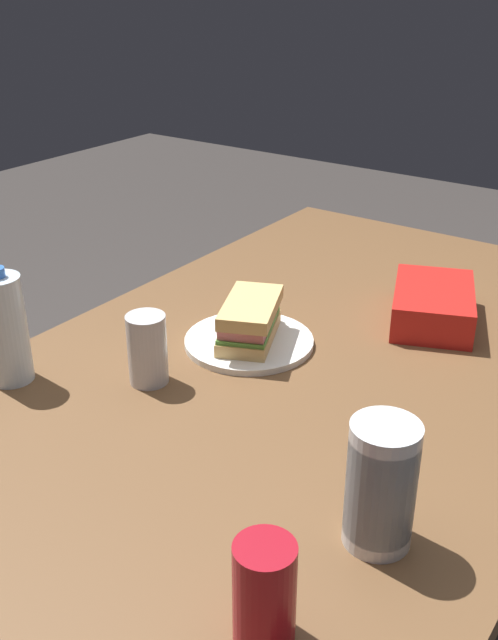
# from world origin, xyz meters

# --- Properties ---
(dining_table) EXTENTS (1.68, 0.93, 0.75)m
(dining_table) POSITION_xyz_m (0.00, 0.00, 0.66)
(dining_table) COLOR brown
(dining_table) RESTS_ON ground_plane
(paper_plate) EXTENTS (0.24, 0.24, 0.01)m
(paper_plate) POSITION_xyz_m (-0.05, -0.12, 0.76)
(paper_plate) COLOR white
(paper_plate) RESTS_ON dining_table
(sandwich) EXTENTS (0.20, 0.16, 0.08)m
(sandwich) POSITION_xyz_m (-0.05, -0.11, 0.81)
(sandwich) COLOR #DBB26B
(sandwich) RESTS_ON paper_plate
(soda_can_red) EXTENTS (0.07, 0.07, 0.12)m
(soda_can_red) POSITION_xyz_m (0.47, 0.27, 0.81)
(soda_can_red) COLOR maroon
(soda_can_red) RESTS_ON dining_table
(chip_bag) EXTENTS (0.27, 0.22, 0.07)m
(chip_bag) POSITION_xyz_m (-0.34, 0.12, 0.79)
(chip_bag) COLOR red
(chip_bag) RESTS_ON dining_table
(water_bottle_tall) EXTENTS (0.07, 0.07, 0.20)m
(water_bottle_tall) POSITION_xyz_m (0.28, -0.37, 0.85)
(water_bottle_tall) COLOR silver
(water_bottle_tall) RESTS_ON dining_table
(plastic_cup_stack) EXTENTS (0.08, 0.08, 0.17)m
(plastic_cup_stack) POSITION_xyz_m (0.28, 0.30, 0.84)
(plastic_cup_stack) COLOR silver
(plastic_cup_stack) RESTS_ON dining_table
(soda_can_silver) EXTENTS (0.07, 0.07, 0.12)m
(soda_can_silver) POSITION_xyz_m (0.15, -0.18, 0.81)
(soda_can_silver) COLOR silver
(soda_can_silver) RESTS_ON dining_table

